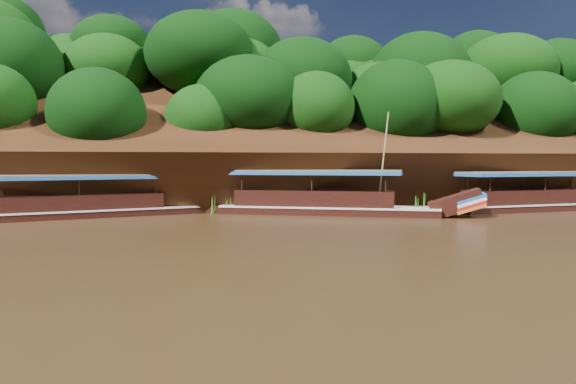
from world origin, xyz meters
name	(u,v)px	position (x,y,z in m)	size (l,w,h in m)	color
ground	(381,229)	(0.00, 0.00, 0.00)	(160.00, 160.00, 0.00)	black
riverbank	(284,177)	(-0.01, 22.73, 1.89)	(120.00, 30.06, 19.40)	black
boat_0	(552,201)	(14.92, 7.48, 0.57)	(15.81, 4.33, 6.36)	black
boat_1	(341,205)	(0.31, 7.18, 0.61)	(15.07, 8.42, 6.52)	black
boat_2	(105,207)	(-13.47, 9.13, 0.55)	(15.44, 6.69, 5.25)	black
reeds	(280,198)	(-2.95, 9.66, 0.87)	(48.42, 2.24, 2.05)	#32701C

